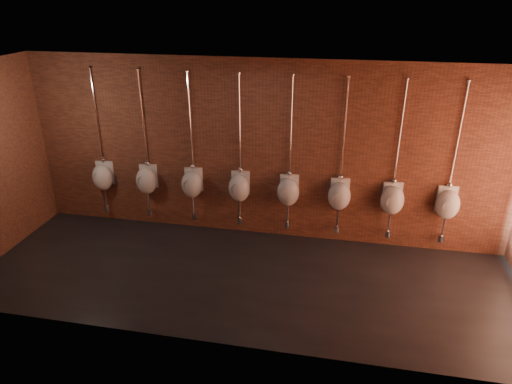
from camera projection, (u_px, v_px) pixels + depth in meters
The scene contains 10 objects.
ground at pixel (245, 278), 7.26m from camera, with size 8.50×8.50×0.00m, color black.
room_shell at pixel (243, 159), 6.43m from camera, with size 8.54×3.04×3.22m.
urinal_0 at pixel (103, 176), 8.62m from camera, with size 0.44×0.40×2.72m.
urinal_1 at pixel (147, 180), 8.46m from camera, with size 0.44×0.40×2.72m.
urinal_2 at pixel (192, 183), 8.31m from camera, with size 0.44×0.40×2.72m.
urinal_3 at pixel (239, 187), 8.15m from camera, with size 0.44×0.40×2.72m.
urinal_4 at pixel (288, 191), 8.00m from camera, with size 0.44×0.40×2.72m.
urinal_5 at pixel (339, 195), 7.84m from camera, with size 0.44×0.40×2.72m.
urinal_6 at pixel (392, 199), 7.69m from camera, with size 0.44×0.40×2.72m.
urinal_7 at pixel (448, 204), 7.53m from camera, with size 0.44×0.40×2.72m.
Camera 1 is at (1.34, -5.91, 4.22)m, focal length 32.00 mm.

